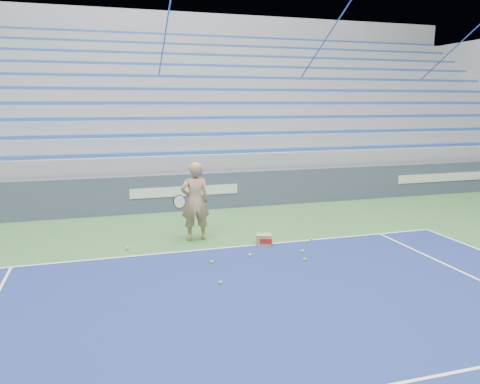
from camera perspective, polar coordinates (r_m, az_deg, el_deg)
The scene contains 11 objects.
sponsor_barrier at distance 14.03m, azimuth -6.81°, elevation 0.01°, with size 30.00×0.32×1.10m.
bleachers at distance 19.46m, azimuth -9.88°, elevation 8.28°, with size 31.00×9.15×7.30m.
tennis_player at distance 10.85m, azimuth -5.51°, elevation -1.16°, with size 0.94×0.84×1.84m.
ball_box at distance 10.59m, azimuth 2.93°, elevation -5.84°, with size 0.41×0.37×0.26m.
tennis_ball_0 at distance 10.20m, azimuth 7.63°, elevation -7.14°, with size 0.07×0.07×0.07m, color #AFD42B.
tennis_ball_1 at distance 11.09m, azimuth 8.70°, elevation -5.70°, with size 0.07×0.07×0.07m, color #AFD42B.
tennis_ball_2 at distance 9.86m, azimuth 1.21°, elevation -7.69°, with size 0.07×0.07×0.07m, color #AFD42B.
tennis_ball_3 at distance 9.47m, azimuth -3.47°, elevation -8.49°, with size 0.07×0.07×0.07m, color #AFD42B.
tennis_ball_4 at distance 9.67m, azimuth 7.87°, elevation -8.15°, with size 0.07×0.07×0.07m, color #AFD42B.
tennis_ball_5 at distance 10.56m, azimuth -13.57°, elevation -6.73°, with size 0.07×0.07×0.07m, color #AFD42B.
tennis_ball_6 at distance 8.42m, azimuth -2.38°, elevation -10.99°, with size 0.07×0.07×0.07m, color #AFD42B.
Camera 1 is at (-2.32, 2.30, 3.16)m, focal length 35.00 mm.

